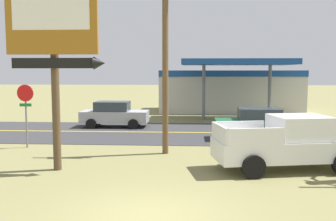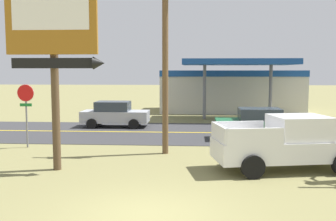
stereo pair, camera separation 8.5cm
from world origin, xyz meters
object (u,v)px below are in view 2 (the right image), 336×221
Objects in this scene: utility_pole at (165,51)px; gas_station at (230,89)px; motel_sign at (54,37)px; car_green_near_lane at (257,124)px; car_silver_far_lane at (115,114)px; stop_sign at (26,104)px; pickup_white_parked_on_lawn at (289,143)px.

utility_pole is 0.68× the size of gas_station.
car_green_near_lane is (8.14, 6.88, -3.91)m from motel_sign.
stop_sign is at bearing -111.81° from car_silver_far_lane.
gas_station is (8.02, 21.09, -2.79)m from motel_sign.
motel_sign is 1.26× the size of pickup_white_parked_on_lawn.
utility_pole is 6.30m from pickup_white_parked_on_lawn.
stop_sign is at bearing 125.52° from motel_sign.
motel_sign is 1.64× the size of car_green_near_lane.
stop_sign is 11.71m from pickup_white_parked_on_lawn.
pickup_white_parked_on_lawn is at bearing -16.74° from stop_sign.
pickup_white_parked_on_lawn is 1.30× the size of car_silver_far_lane.
stop_sign is at bearing 172.44° from utility_pole.
pickup_white_parked_on_lawn is (0.26, -20.40, -0.98)m from gas_station.
utility_pole is at bearing 41.14° from motel_sign.
gas_station is 20.42m from pickup_white_parked_on_lawn.
utility_pole is 6.84m from car_green_near_lane.
utility_pole reaches higher than car_green_near_lane.
car_silver_far_lane is (-0.15, 10.88, -3.91)m from motel_sign.
stop_sign is 0.36× the size of utility_pole.
gas_station is at bearing 51.31° from car_silver_far_lane.
gas_station reaches higher than car_green_near_lane.
motel_sign is at bearing -110.83° from gas_station.
car_silver_far_lane is (-8.43, 10.19, -0.13)m from pickup_white_parked_on_lawn.
car_silver_far_lane is at bearing -128.69° from gas_station.
stop_sign is 0.70× the size of car_silver_far_lane.
gas_station is (10.91, 17.04, -0.08)m from stop_sign.
motel_sign is 11.35m from car_green_near_lane.
motel_sign is at bearing -175.25° from pickup_white_parked_on_lawn.
utility_pole is 1.96× the size of car_silver_far_lane.
stop_sign reaches higher than car_silver_far_lane.
car_green_near_lane is at bearing 14.40° from stop_sign.
motel_sign reaches higher than car_silver_far_lane.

